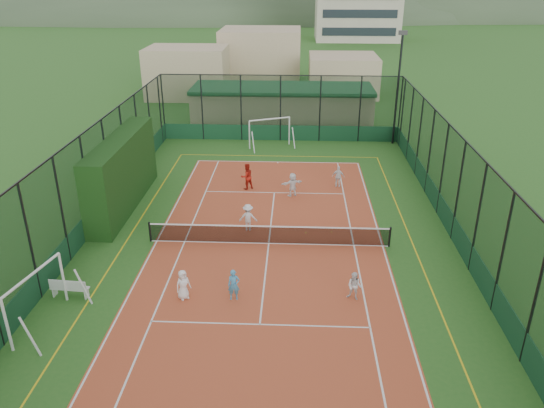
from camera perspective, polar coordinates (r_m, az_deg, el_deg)
The scene contains 19 objects.
ground at distance 25.77m, azimuth -0.35°, elevation -4.30°, with size 300.00×300.00×0.00m, color #295F20.
court_slab at distance 25.77m, azimuth -0.35°, elevation -4.29°, with size 11.17×23.97×0.01m, color #B64628.
tennis_net at distance 25.52m, azimuth -0.36°, elevation -3.25°, with size 11.67×0.12×1.06m, color black, non-canonical shape.
perimeter_fence at distance 24.68m, azimuth -0.37°, elevation 0.82°, with size 18.12×34.12×5.00m, color black, non-canonical shape.
floodlight_ne at distance 40.76m, azimuth 13.36°, elevation 11.91°, with size 0.60×0.26×8.25m, color black, non-canonical shape.
clubhouse at distance 45.92m, azimuth 1.11°, elevation 10.59°, with size 15.20×7.20×3.15m, color tan, non-canonical shape.
distant_hills at distance 173.09m, azimuth 2.43°, elevation 19.92°, with size 200.00×60.00×24.00m, color #384C33, non-canonical shape.
hedge_left at distance 30.32m, azimuth -15.82°, elevation 3.29°, with size 1.34×8.97×3.92m, color black.
white_bench at distance 23.15m, azimuth -20.93°, elevation -8.37°, with size 1.55×0.43×0.87m, color white, non-canonical shape.
futsal_goal_near at distance 21.64m, azimuth -23.96°, elevation -9.36°, with size 0.96×3.30×2.13m, color white, non-canonical shape.
futsal_goal_far at distance 39.67m, azimuth -0.26°, elevation 7.65°, with size 3.27×0.95×2.11m, color white, non-canonical shape.
child_near_left at distance 21.73m, azimuth -9.54°, elevation -8.54°, with size 0.62×0.40×1.27m, color white.
child_near_mid at distance 21.44m, azimuth -4.14°, elevation -8.67°, with size 0.48×0.31×1.31m, color #4494C3.
child_near_right at distance 21.66m, azimuth 8.86°, elevation -8.73°, with size 0.58×0.45×1.20m, color white.
child_far_left at distance 26.79m, azimuth -2.59°, elevation -1.44°, with size 0.92×0.53×1.42m, color silver.
child_far_right at distance 32.45m, azimuth 7.15°, elevation 2.94°, with size 0.76×0.32×1.30m, color white.
child_far_back at distance 30.88m, azimuth 2.22°, elevation 2.11°, with size 1.31×0.42×1.41m, color white.
coach at distance 31.86m, azimuth -2.73°, elevation 2.98°, with size 0.77×0.60×1.59m, color #A91C12.
tennis_balls at distance 26.97m, azimuth 1.31°, elevation -2.84°, with size 5.96×0.56×0.07m.
Camera 1 is at (1.23, -22.66, 12.21)m, focal length 35.00 mm.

